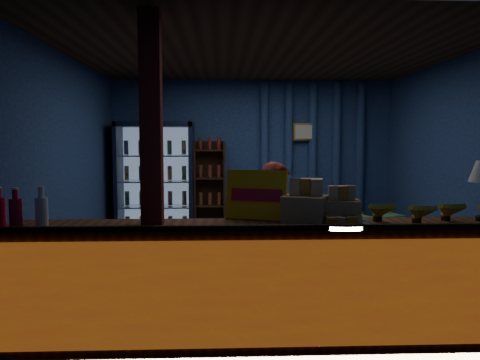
% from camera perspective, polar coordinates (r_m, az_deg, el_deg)
% --- Properties ---
extents(ground, '(4.60, 4.60, 0.00)m').
position_cam_1_polar(ground, '(5.80, 2.91, -11.27)').
color(ground, '#515154').
rests_on(ground, ground).
extents(room_walls, '(4.60, 4.60, 4.60)m').
position_cam_1_polar(room_walls, '(5.57, 2.97, 4.42)').
color(room_walls, navy).
rests_on(room_walls, ground).
extents(counter, '(4.40, 0.57, 0.99)m').
position_cam_1_polar(counter, '(3.85, 5.57, -12.30)').
color(counter, brown).
rests_on(counter, ground).
extents(support_post, '(0.16, 0.16, 2.60)m').
position_cam_1_polar(support_post, '(3.70, -10.66, -0.03)').
color(support_post, maroon).
rests_on(support_post, ground).
extents(beverage_cooler, '(1.20, 0.62, 1.90)m').
position_cam_1_polar(beverage_cooler, '(7.57, -10.17, -0.36)').
color(beverage_cooler, black).
rests_on(beverage_cooler, ground).
extents(bottle_shelf, '(0.50, 0.28, 1.60)m').
position_cam_1_polar(bottle_shelf, '(7.65, -3.70, -1.29)').
color(bottle_shelf, '#351E11').
rests_on(bottle_shelf, ground).
extents(curtain_folds, '(1.74, 0.14, 2.50)m').
position_cam_1_polar(curtain_folds, '(7.84, 8.82, 2.52)').
color(curtain_folds, navy).
rests_on(curtain_folds, room_walls).
extents(framed_picture, '(0.36, 0.04, 0.28)m').
position_cam_1_polar(framed_picture, '(7.77, 7.84, 5.83)').
color(framed_picture, gold).
rests_on(framed_picture, room_walls).
extents(shopkeeper, '(0.58, 0.45, 1.42)m').
position_cam_1_polar(shopkeeper, '(4.29, 4.54, -7.29)').
color(shopkeeper, maroon).
rests_on(shopkeeper, ground).
extents(green_chair, '(0.75, 0.76, 0.54)m').
position_cam_1_polar(green_chair, '(7.36, 16.28, -5.85)').
color(green_chair, '#61C26A').
rests_on(green_chair, ground).
extents(side_table, '(0.66, 0.58, 0.60)m').
position_cam_1_polar(side_table, '(7.43, 12.76, -5.80)').
color(side_table, '#351E11').
rests_on(side_table, ground).
extents(yellow_sign, '(0.52, 0.26, 0.41)m').
position_cam_1_polar(yellow_sign, '(3.91, 1.98, -1.81)').
color(yellow_sign, yellow).
rests_on(yellow_sign, counter).
extents(soda_bottles, '(0.41, 0.18, 0.31)m').
position_cam_1_polar(soda_bottles, '(3.93, -25.35, -3.42)').
color(soda_bottles, red).
rests_on(soda_bottles, counter).
extents(snack_box_left, '(0.42, 0.39, 0.36)m').
position_cam_1_polar(snack_box_left, '(3.79, 7.94, -3.29)').
color(snack_box_left, '#A4744F').
rests_on(snack_box_left, counter).
extents(snack_box_centre, '(0.32, 0.28, 0.30)m').
position_cam_1_polar(snack_box_centre, '(3.85, 12.28, -3.53)').
color(snack_box_centre, '#A4744F').
rests_on(snack_box_centre, counter).
extents(pastry_tray, '(0.50, 0.50, 0.08)m').
position_cam_1_polar(pastry_tray, '(3.73, 11.99, -5.01)').
color(pastry_tray, silver).
rests_on(pastry_tray, counter).
extents(banana_bunches, '(0.82, 0.31, 0.18)m').
position_cam_1_polar(banana_bunches, '(4.03, 20.61, -3.60)').
color(banana_bunches, gold).
rests_on(banana_bunches, counter).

